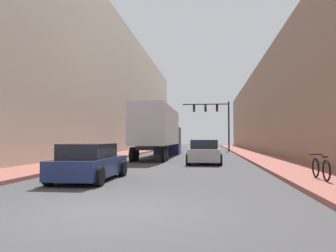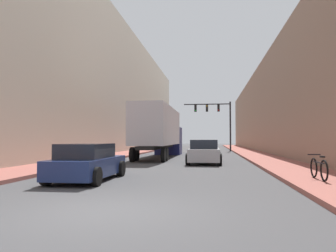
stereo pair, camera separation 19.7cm
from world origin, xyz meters
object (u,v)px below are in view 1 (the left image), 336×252
parked_bicycle (321,168)px  semi_truck (160,131)px  suv_car (204,152)px  traffic_signal_gantry (216,116)px  sedan_car (90,163)px

parked_bicycle → semi_truck: bearing=117.9°
semi_truck → parked_bicycle: semi_truck is taller
suv_car → traffic_signal_gantry: bearing=86.6°
sedan_car → suv_car: (4.17, 9.23, 0.06)m
sedan_car → suv_car: suv_car is taller
sedan_car → parked_bicycle: size_ratio=2.34×
traffic_signal_gantry → parked_bicycle: traffic_signal_gantry is taller
semi_truck → suv_car: bearing=-57.0°
semi_truck → parked_bicycle: (7.92, -14.94, -1.71)m
traffic_signal_gantry → parked_bicycle: (2.90, -30.27, -3.97)m
suv_car → parked_bicycle: bearing=-65.6°
suv_car → sedan_car: bearing=-114.3°
semi_truck → suv_car: semi_truck is taller
sedan_car → traffic_signal_gantry: size_ratio=0.68×
traffic_signal_gantry → sedan_car: bearing=-100.1°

